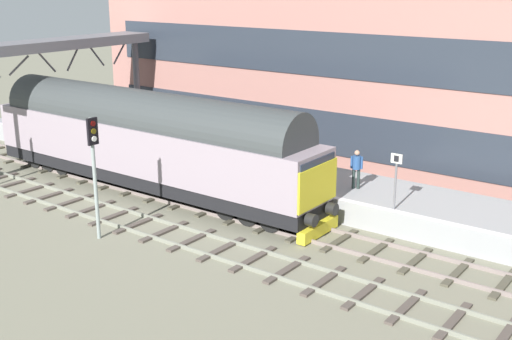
{
  "coord_description": "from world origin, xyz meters",
  "views": [
    {
      "loc": [
        -19.91,
        -14.6,
        9.48
      ],
      "look_at": [
        0.2,
        0.27,
        2.04
      ],
      "focal_mm": 45.68,
      "sensor_mm": 36.0,
      "label": 1
    }
  ],
  "objects_px": {
    "signal_post_near": "(94,163)",
    "platform_number_sign": "(396,173)",
    "diesel_locomotive": "(146,139)",
    "waiting_passenger": "(357,166)"
  },
  "relations": [
    {
      "from": "signal_post_near",
      "to": "platform_number_sign",
      "type": "xyz_separation_m",
      "value": [
        6.98,
        -8.69,
        -0.54
      ]
    },
    {
      "from": "platform_number_sign",
      "to": "diesel_locomotive",
      "type": "bearing_deg",
      "value": 99.5
    },
    {
      "from": "diesel_locomotive",
      "to": "signal_post_near",
      "type": "relative_size",
      "value": 3.98
    },
    {
      "from": "signal_post_near",
      "to": "platform_number_sign",
      "type": "bearing_deg",
      "value": -51.25
    },
    {
      "from": "platform_number_sign",
      "to": "waiting_passenger",
      "type": "xyz_separation_m",
      "value": [
        1.41,
        2.38,
        -0.45
      ]
    },
    {
      "from": "diesel_locomotive",
      "to": "platform_number_sign",
      "type": "height_order",
      "value": "diesel_locomotive"
    },
    {
      "from": "diesel_locomotive",
      "to": "platform_number_sign",
      "type": "distance_m",
      "value": 11.44
    },
    {
      "from": "diesel_locomotive",
      "to": "signal_post_near",
      "type": "xyz_separation_m",
      "value": [
        -5.09,
        -2.59,
        0.49
      ]
    },
    {
      "from": "diesel_locomotive",
      "to": "waiting_passenger",
      "type": "bearing_deg",
      "value": -69.66
    },
    {
      "from": "diesel_locomotive",
      "to": "signal_post_near",
      "type": "distance_m",
      "value": 5.73
    }
  ]
}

